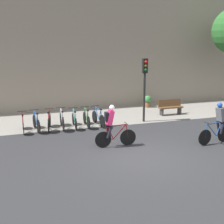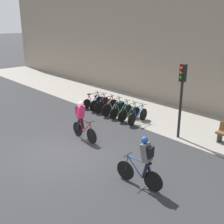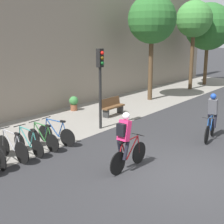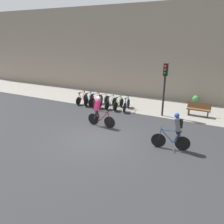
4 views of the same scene
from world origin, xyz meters
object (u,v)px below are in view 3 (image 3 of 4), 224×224
Objects in this scene: parked_bike_3 at (12,147)px; parked_bike_5 at (43,138)px; cyclist_grey at (212,115)px; traffic_light_pole at (100,74)px; potted_plant at (74,103)px; parked_bike_6 at (56,134)px; bench at (112,106)px; cyclist_pink at (126,140)px; parked_bike_4 at (28,143)px.

parked_bike_3 is 1.26m from parked_bike_5.
parked_bike_3 is at bearing 145.04° from cyclist_grey.
traffic_light_pole reaches higher than cyclist_grey.
parked_bike_5 is 2.13× the size of potted_plant.
parked_bike_6 reaches higher than potted_plant.
parked_bike_6 is (1.89, -0.00, -0.02)m from parked_bike_3.
bench is (5.32, 1.01, 0.07)m from parked_bike_5.
parked_bike_6 is 4.80m from bench.
parked_bike_5 is 5.41m from bench.
parked_bike_5 reaches higher than bench.
bench is at bearing 12.15° from parked_bike_6.
cyclist_pink is at bearing -85.07° from parked_bike_5.
traffic_light_pole reaches higher than parked_bike_6.
cyclist_grey is at bearing -68.98° from traffic_light_pole.
parked_bike_5 is at bearing -0.02° from parked_bike_3.
bench reaches higher than potted_plant.
cyclist_grey is at bearing -90.43° from potted_plant.
cyclist_grey is at bearing -10.98° from cyclist_pink.
traffic_light_pole is 2.32× the size of bench.
cyclist_pink reaches higher than parked_bike_3.
parked_bike_5 is at bearing 0.11° from parked_bike_4.
parked_bike_5 is (-4.81, 4.24, -0.55)m from cyclist_grey.
potted_plant is (1.68, 3.28, -1.93)m from traffic_light_pole.
parked_bike_6 reaches higher than parked_bike_5.
traffic_light_pole reaches higher than potted_plant.
cyclist_grey is 5.30m from bench.
parked_bike_6 is (-4.18, 4.24, -0.55)m from cyclist_grey.
parked_bike_3 reaches higher than parked_bike_4.
cyclist_pink reaches higher than parked_bike_6.
parked_bike_4 is 2.14× the size of potted_plant.
cyclist_pink is at bearing -138.96° from bench.
parked_bike_4 is 1.26m from parked_bike_6.
parked_bike_5 is (0.63, 0.00, 0.01)m from parked_bike_4.
cyclist_grey is 1.07× the size of parked_bike_5.
parked_bike_4 is at bearing -179.95° from parked_bike_6.
potted_plant is at bearing 55.43° from cyclist_pink.
cyclist_pink reaches higher than bench.
cyclist_pink is 3.42m from parked_bike_5.
parked_bike_6 is 3.22m from traffic_light_pole.
parked_bike_4 is (-5.44, 4.24, -0.56)m from cyclist_grey.
cyclist_grey is 0.52× the size of traffic_light_pole.
traffic_light_pole is at bearing -0.06° from parked_bike_3.
cyclist_pink reaches higher than parked_bike_4.
cyclist_grey reaches higher than parked_bike_3.
parked_bike_3 is at bearing 179.84° from parked_bike_4.
parked_bike_5 is at bearing -169.26° from bench.
traffic_light_pole is (2.56, -0.00, 1.97)m from parked_bike_6.
bench is (6.57, 1.01, 0.05)m from parked_bike_3.
parked_bike_5 is 0.63m from parked_bike_6.
parked_bike_3 is 0.63m from parked_bike_4.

